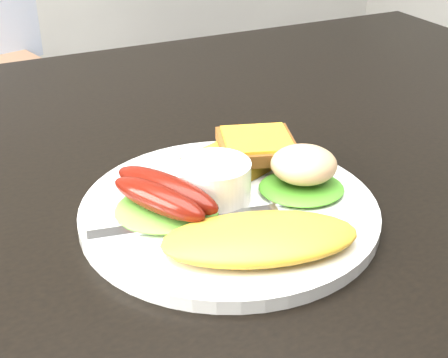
{
  "coord_description": "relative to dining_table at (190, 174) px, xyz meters",
  "views": [
    {
      "loc": [
        -0.22,
        -0.53,
        1.04
      ],
      "look_at": [
        -0.01,
        -0.11,
        0.78
      ],
      "focal_mm": 50.0,
      "sensor_mm": 36.0,
      "label": 1
    }
  ],
  "objects": [
    {
      "name": "dining_table",
      "position": [
        0.0,
        0.0,
        0.0
      ],
      "size": [
        1.2,
        0.8,
        0.04
      ],
      "primitive_type": "cube",
      "color": "black",
      "rests_on": "ground"
    },
    {
      "name": "person",
      "position": [
        -0.04,
        0.49,
        -0.04
      ],
      "size": [
        0.51,
        0.35,
        1.38
      ],
      "primitive_type": "imported",
      "rotation": [
        0.0,
        0.0,
        3.11
      ],
      "color": "navy",
      "rests_on": "ground"
    },
    {
      "name": "plate",
      "position": [
        -0.01,
        -0.12,
        0.03
      ],
      "size": [
        0.26,
        0.26,
        0.01
      ],
      "primitive_type": "cylinder",
      "color": "white",
      "rests_on": "dining_table"
    },
    {
      "name": "lettuce_left",
      "position": [
        -0.07,
        -0.11,
        0.04
      ],
      "size": [
        0.1,
        0.09,
        0.01
      ],
      "primitive_type": "ellipsoid",
      "rotation": [
        0.0,
        0.0,
        -0.11
      ],
      "color": "#52A42C",
      "rests_on": "plate"
    },
    {
      "name": "lettuce_right",
      "position": [
        0.05,
        -0.13,
        0.04
      ],
      "size": [
        0.1,
        0.09,
        0.01
      ],
      "primitive_type": "ellipsoid",
      "rotation": [
        0.0,
        0.0,
        -0.37
      ],
      "color": "#2C841B",
      "rests_on": "plate"
    },
    {
      "name": "omelette",
      "position": [
        -0.02,
        -0.19,
        0.04
      ],
      "size": [
        0.17,
        0.11,
        0.02
      ],
      "primitive_type": "ellipsoid",
      "rotation": [
        0.0,
        0.0,
        -0.3
      ],
      "color": "gold",
      "rests_on": "plate"
    },
    {
      "name": "sausage_a",
      "position": [
        -0.08,
        -0.12,
        0.05
      ],
      "size": [
        0.07,
        0.1,
        0.02
      ],
      "primitive_type": "ellipsoid",
      "rotation": [
        0.0,
        0.0,
        0.48
      ],
      "color": "#630905",
      "rests_on": "lettuce_left"
    },
    {
      "name": "sausage_b",
      "position": [
        -0.07,
        -0.11,
        0.05
      ],
      "size": [
        0.07,
        0.11,
        0.03
      ],
      "primitive_type": "ellipsoid",
      "rotation": [
        0.0,
        0.0,
        0.47
      ],
      "color": "#5C0D04",
      "rests_on": "lettuce_left"
    },
    {
      "name": "ramekin",
      "position": [
        -0.02,
        -0.11,
        0.05
      ],
      "size": [
        0.07,
        0.07,
        0.04
      ],
      "primitive_type": "cylinder",
      "rotation": [
        0.0,
        0.0,
        -0.07
      ],
      "color": "white",
      "rests_on": "plate"
    },
    {
      "name": "toast_a",
      "position": [
        0.01,
        -0.06,
        0.04
      ],
      "size": [
        0.09,
        0.09,
        0.01
      ],
      "primitive_type": "cube",
      "rotation": [
        0.0,
        0.0,
        0.38
      ],
      "color": "#926216",
      "rests_on": "plate"
    },
    {
      "name": "toast_b",
      "position": [
        0.04,
        -0.06,
        0.05
      ],
      "size": [
        0.09,
        0.09,
        0.01
      ],
      "primitive_type": "cube",
      "rotation": [
        0.0,
        0.0,
        -0.31
      ],
      "color": "brown",
      "rests_on": "toast_a"
    },
    {
      "name": "potato_salad",
      "position": [
        0.06,
        -0.12,
        0.06
      ],
      "size": [
        0.08,
        0.07,
        0.03
      ],
      "primitive_type": "ellipsoid",
      "rotation": [
        0.0,
        0.0,
        -0.38
      ],
      "color": "#F9E0A7",
      "rests_on": "lettuce_right"
    },
    {
      "name": "fork",
      "position": [
        -0.06,
        -0.13,
        0.03
      ],
      "size": [
        0.16,
        0.04,
        0.0
      ],
      "primitive_type": "cube",
      "rotation": [
        0.0,
        0.0,
        -0.18
      ],
      "color": "#ADAFB7",
      "rests_on": "plate"
    }
  ]
}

